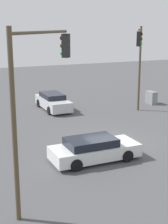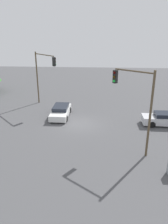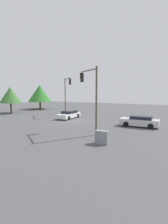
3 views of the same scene
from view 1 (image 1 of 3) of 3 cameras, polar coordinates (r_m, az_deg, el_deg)
name	(u,v)px [view 1 (image 1 of 3)]	position (r m, az deg, el deg)	size (l,w,h in m)	color
ground_plane	(109,141)	(21.47, 4.11, -4.82)	(80.00, 80.00, 0.00)	#4C4C4F
sedan_silver	(53,102)	(29.23, -5.16, 1.73)	(4.71, 1.90, 1.38)	silver
sedan_white	(94,149)	(18.28, 1.67, -6.20)	(2.03, 4.72, 1.27)	silver
traffic_signal_main	(140,56)	(27.35, 9.22, 9.22)	(2.95, 2.23, 6.92)	brown
traffic_signal_cross	(37,84)	(13.29, -7.86, 4.56)	(3.41, 3.48, 7.00)	brown
electrical_cabinet	(151,98)	(31.87, 11.11, 2.37)	(1.13, 0.56, 1.14)	gray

